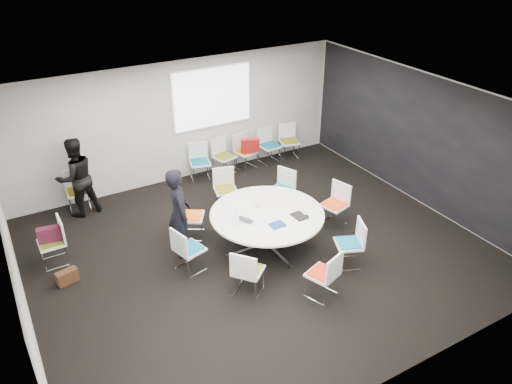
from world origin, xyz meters
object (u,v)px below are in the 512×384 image
chair_person_back (79,198)px  chair_back_e (289,148)px  chair_ring_a (334,212)px  chair_ring_d (192,224)px  chair_ring_e (189,257)px  chair_back_a (200,169)px  chair_ring_h (348,252)px  chair_ring_g (322,283)px  chair_back_d (269,152)px  brown_bag (67,277)px  chair_ring_c (226,197)px  chair_back_c (246,158)px  chair_spare_left (54,250)px  chair_ring_f (248,279)px  chair_back_b (224,163)px  maroon_bag (49,234)px  chair_ring_b (281,197)px  conference_table (267,222)px  person_main (179,213)px  cup (257,205)px  laptop (246,219)px  person_back (76,177)px

chair_person_back → chair_back_e: bearing=-175.9°
chair_ring_a → chair_ring_d: 2.87m
chair_ring_e → chair_back_a: same height
chair_ring_h → chair_ring_g: bearing=139.6°
chair_back_d → brown_bag: (-5.48, -2.37, -0.16)m
chair_ring_d → chair_ring_h: 3.04m
chair_ring_c → chair_back_c: 1.97m
brown_bag → chair_spare_left: bearing=95.4°
chair_ring_f → chair_back_b: same height
chair_ring_c → chair_ring_e: same height
chair_ring_h → maroon_bag: bearing=82.5°
chair_back_e → chair_ring_b: bearing=67.1°
conference_table → chair_ring_d: bearing=137.2°
chair_ring_e → chair_back_e: bearing=112.4°
person_main → chair_ring_f: bearing=-153.1°
chair_ring_g → cup: chair_ring_g is taller
cup → chair_back_b: bearing=75.7°
chair_ring_f → conference_table: bearing=96.2°
chair_back_e → maroon_bag: (-6.14, -1.68, 0.34)m
conference_table → chair_ring_c: size_ratio=2.40×
chair_ring_g → brown_bag: 4.34m
chair_ring_b → chair_ring_h: (-0.02, -2.26, 0.00)m
chair_ring_c → maroon_bag: (-3.57, -0.20, 0.34)m
chair_ring_f → chair_ring_b: bearing=96.5°
chair_ring_e → maroon_bag: chair_ring_e is taller
chair_ring_a → chair_ring_c: size_ratio=1.00×
chair_ring_b → chair_back_b: same height
chair_ring_f → cup: chair_ring_f is taller
conference_table → chair_back_e: size_ratio=2.40×
chair_ring_a → chair_back_e: 3.28m
chair_ring_h → chair_back_a: size_ratio=1.00×
chair_ring_h → chair_back_d: same height
chair_back_e → chair_person_back: same height
chair_ring_h → chair_spare_left: same height
chair_ring_a → chair_back_c: same height
chair_back_a → maroon_bag: bearing=39.7°
chair_ring_c → laptop: chair_ring_c is taller
chair_ring_c → laptop: bearing=90.6°
conference_table → laptop: 0.49m
chair_back_a → laptop: chair_back_a is taller
chair_ring_h → laptop: chair_ring_h is taller
laptop → cup: 0.48m
person_back → brown_bag: (-0.75, -2.20, -0.73)m
person_back → chair_ring_c: bearing=142.7°
chair_ring_e → chair_back_e: (4.10, 3.08, 0.00)m
chair_ring_a → person_main: size_ratio=0.51×
cup → chair_spare_left: bearing=161.8°
chair_ring_d → brown_bag: 2.44m
chair_ring_a → chair_ring_d: bearing=53.6°
chair_ring_f → chair_back_d: bearing=104.9°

